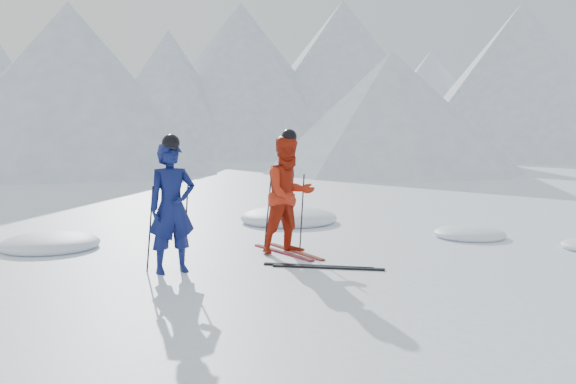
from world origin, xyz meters
name	(u,v)px	position (x,y,z in m)	size (l,w,h in m)	color
ground	(391,257)	(0.00, 0.00, 0.00)	(160.00, 160.00, 0.00)	white
mountain_range	(207,70)	(5.71, 35.31, 6.72)	(106.15, 62.94, 15.53)	#B2BCD1
skier_blue	(172,208)	(-3.57, 0.24, 0.96)	(0.70, 0.46, 1.92)	#0C154C
skier_red	(289,195)	(-1.43, 0.99, 1.00)	(0.98, 0.76, 2.01)	#B2240E
pole_blue_left	(150,229)	(-3.87, 0.39, 0.64)	(0.02, 0.02, 1.28)	black
pole_blue_right	(186,226)	(-3.32, 0.49, 0.64)	(0.02, 0.02, 1.28)	black
pole_red_left	(268,213)	(-1.73, 1.24, 0.67)	(0.02, 0.02, 1.34)	black
pole_red_right	(302,212)	(-1.13, 1.14, 0.67)	(0.02, 0.02, 1.34)	black
ski_worn_left	(283,252)	(-1.55, 0.99, 0.01)	(0.09, 1.70, 0.03)	black
ski_worn_right	(296,252)	(-1.31, 0.99, 0.01)	(0.09, 1.70, 0.03)	black
ski_loose_a	(318,266)	(-1.43, -0.23, 0.01)	(0.09, 1.70, 0.03)	black
ski_loose_b	(328,268)	(-1.33, -0.38, 0.01)	(0.09, 1.70, 0.03)	black
snow_lumps	(277,231)	(-0.79, 3.25, 0.00)	(10.42, 6.79, 0.49)	white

